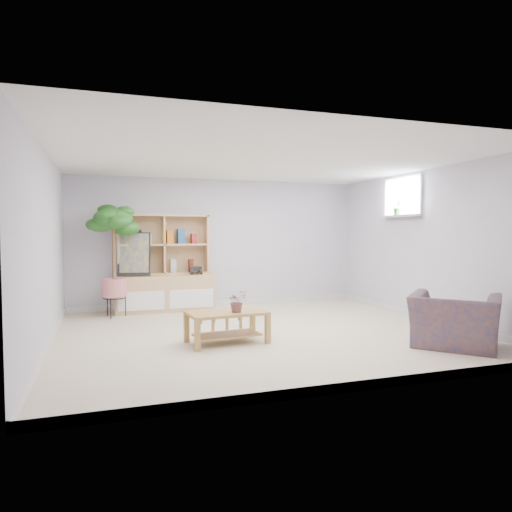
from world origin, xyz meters
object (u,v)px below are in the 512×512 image
object	(u,v)px
storage_unit	(165,263)
armchair	(455,317)
floor_tree	(114,261)
coffee_table	(227,327)

from	to	relation	value
storage_unit	armchair	size ratio (longest dim) A/B	1.71
floor_tree	armchair	world-z (taller)	floor_tree
coffee_table	armchair	distance (m)	2.81
storage_unit	coffee_table	bearing A→B (deg)	-80.49
storage_unit	armchair	xyz separation A→B (m)	(3.03, -3.75, -0.49)
coffee_table	armchair	xyz separation A→B (m)	(2.58, -1.09, 0.17)
storage_unit	coffee_table	distance (m)	2.77
storage_unit	armchair	bearing A→B (deg)	-51.06
storage_unit	coffee_table	size ratio (longest dim) A/B	1.75
coffee_table	floor_tree	distance (m)	2.74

